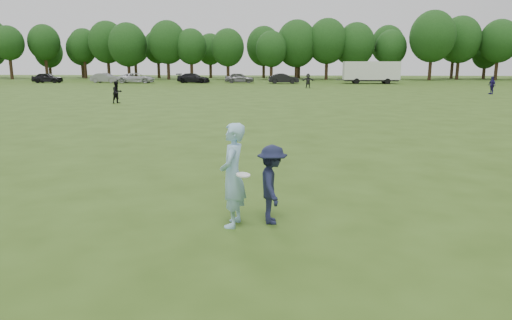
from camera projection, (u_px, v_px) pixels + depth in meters
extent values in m
plane|color=#2F4A14|center=(230.00, 214.00, 9.76)|extent=(200.00, 200.00, 0.00)
imported|color=#9ACCEE|center=(233.00, 175.00, 8.88)|extent=(0.57, 0.80, 2.06)
imported|color=#191E38|center=(272.00, 184.00, 9.09)|extent=(0.71, 1.09, 1.60)
imported|color=black|center=(117.00, 92.00, 35.38)|extent=(1.01, 1.05, 1.70)
imported|color=navy|center=(492.00, 85.00, 45.33)|extent=(0.62, 1.09, 1.76)
imported|color=#292929|center=(308.00, 81.00, 55.70)|extent=(1.69, 0.68, 1.77)
imported|color=black|center=(47.00, 78.00, 69.53)|extent=(4.49, 1.90, 1.51)
imported|color=gray|center=(106.00, 78.00, 69.58)|extent=(4.60, 2.12, 1.46)
imported|color=silver|center=(137.00, 78.00, 68.80)|extent=(5.49, 2.75, 1.49)
imported|color=black|center=(194.00, 78.00, 69.07)|extent=(5.22, 2.69, 1.45)
imported|color=slate|center=(240.00, 78.00, 69.16)|extent=(4.51, 1.97, 1.51)
imported|color=black|center=(284.00, 79.00, 66.99)|extent=(4.58, 1.96, 1.47)
cylinder|color=white|center=(243.00, 175.00, 8.62)|extent=(0.33, 0.33, 0.07)
cube|color=white|center=(371.00, 71.00, 66.67)|extent=(8.00, 2.50, 2.60)
cube|color=black|center=(371.00, 80.00, 66.96)|extent=(7.60, 2.30, 0.25)
cylinder|color=black|center=(357.00, 81.00, 65.91)|extent=(0.80, 0.25, 0.80)
cylinder|color=black|center=(354.00, 81.00, 68.35)|extent=(0.80, 0.25, 0.80)
cylinder|color=black|center=(388.00, 81.00, 65.62)|extent=(0.80, 0.25, 0.80)
cylinder|color=black|center=(384.00, 81.00, 68.06)|extent=(0.80, 0.25, 0.80)
cube|color=#333333|center=(340.00, 80.00, 67.24)|extent=(1.20, 0.15, 0.12)
cylinder|color=#332114|center=(11.00, 68.00, 83.49)|extent=(0.56, 0.56, 4.18)
ellipsoid|color=#173812|center=(8.00, 43.00, 82.56)|extent=(5.42, 5.42, 6.23)
cylinder|color=#332114|center=(46.00, 67.00, 86.54)|extent=(0.56, 0.56, 4.26)
ellipsoid|color=#173812|center=(44.00, 42.00, 85.57)|extent=(5.79, 5.79, 6.66)
cylinder|color=#332114|center=(85.00, 68.00, 87.66)|extent=(0.56, 0.56, 3.91)
ellipsoid|color=#173812|center=(84.00, 45.00, 86.75)|extent=(5.47, 5.47, 6.29)
cylinder|color=#332114|center=(109.00, 68.00, 85.60)|extent=(0.56, 0.56, 3.83)
ellipsoid|color=#173812|center=(107.00, 42.00, 84.59)|extent=(6.75, 6.75, 7.76)
cylinder|color=#332114|center=(129.00, 70.00, 82.45)|extent=(0.56, 0.56, 3.25)
ellipsoid|color=#173812|center=(128.00, 45.00, 81.50)|extent=(6.76, 6.76, 7.78)
cylinder|color=#332114|center=(168.00, 69.00, 82.34)|extent=(0.56, 0.56, 3.71)
ellipsoid|color=#173812|center=(167.00, 42.00, 81.34)|extent=(6.68, 6.68, 7.68)
cylinder|color=#332114|center=(192.00, 70.00, 81.71)|extent=(0.56, 0.56, 3.46)
ellipsoid|color=#173812|center=(191.00, 47.00, 80.85)|extent=(5.49, 5.49, 6.31)
cylinder|color=#332114|center=(228.00, 71.00, 81.17)|extent=(0.56, 0.56, 3.14)
ellipsoid|color=#173812|center=(228.00, 48.00, 80.32)|extent=(5.78, 5.78, 6.64)
cylinder|color=#332114|center=(271.00, 71.00, 80.43)|extent=(0.56, 0.56, 3.01)
ellipsoid|color=#173812|center=(271.00, 49.00, 79.62)|extent=(5.46, 5.46, 6.28)
cylinder|color=#332114|center=(296.00, 70.00, 82.44)|extent=(0.56, 0.56, 3.23)
ellipsoid|color=#173812|center=(297.00, 44.00, 81.44)|extent=(7.29, 7.29, 8.38)
cylinder|color=#332114|center=(326.00, 69.00, 81.93)|extent=(0.56, 0.56, 3.77)
ellipsoid|color=#173812|center=(327.00, 41.00, 80.91)|extent=(6.95, 6.95, 8.00)
cylinder|color=#332114|center=(355.00, 70.00, 82.22)|extent=(0.56, 0.56, 3.33)
ellipsoid|color=#173812|center=(356.00, 44.00, 81.26)|extent=(6.71, 6.71, 7.71)
cylinder|color=#332114|center=(389.00, 70.00, 82.07)|extent=(0.56, 0.56, 3.22)
ellipsoid|color=#173812|center=(391.00, 48.00, 81.23)|extent=(5.54, 5.54, 6.37)
cylinder|color=#332114|center=(430.00, 68.00, 78.69)|extent=(0.56, 0.56, 4.15)
ellipsoid|color=#173812|center=(433.00, 36.00, 77.57)|extent=(7.59, 7.59, 8.73)
cylinder|color=#332114|center=(457.00, 68.00, 81.76)|extent=(0.56, 0.56, 3.95)
ellipsoid|color=#173812|center=(460.00, 40.00, 80.70)|extent=(7.16, 7.16, 8.24)
cylinder|color=#332114|center=(496.00, 69.00, 80.02)|extent=(0.56, 0.56, 3.90)
ellipsoid|color=#173812|center=(499.00, 41.00, 79.02)|extent=(6.49, 6.49, 7.46)
cylinder|color=#332114|center=(50.00, 71.00, 93.03)|extent=(0.56, 0.56, 2.73)
ellipsoid|color=#173812|center=(49.00, 52.00, 92.25)|extent=(5.45, 5.45, 6.27)
cylinder|color=#332114|center=(83.00, 69.00, 90.92)|extent=(0.56, 0.56, 3.25)
ellipsoid|color=#173812|center=(81.00, 49.00, 90.07)|extent=(5.68, 5.68, 6.53)
cylinder|color=#332114|center=(136.00, 68.00, 93.16)|extent=(0.56, 0.56, 3.62)
ellipsoid|color=#173812|center=(135.00, 47.00, 92.26)|extent=(5.80, 5.80, 6.67)
cylinder|color=#332114|center=(159.00, 69.00, 90.32)|extent=(0.56, 0.56, 3.61)
ellipsoid|color=#173812|center=(158.00, 47.00, 89.44)|extent=(5.58, 5.58, 6.42)
cylinder|color=#332114|center=(211.00, 69.00, 90.21)|extent=(0.56, 0.56, 3.29)
ellipsoid|color=#173812|center=(210.00, 49.00, 89.38)|extent=(5.30, 5.30, 6.09)
cylinder|color=#332114|center=(264.00, 69.00, 90.96)|extent=(0.56, 0.56, 3.28)
ellipsoid|color=#173812|center=(264.00, 46.00, 90.00)|extent=(6.78, 6.78, 7.79)
cylinder|color=#332114|center=(299.00, 70.00, 89.02)|extent=(0.56, 0.56, 3.11)
ellipsoid|color=#173812|center=(299.00, 50.00, 88.21)|extent=(5.34, 5.34, 6.14)
cylinder|color=#332114|center=(347.00, 69.00, 89.74)|extent=(0.56, 0.56, 3.50)
ellipsoid|color=#173812|center=(347.00, 49.00, 88.94)|extent=(4.82, 4.82, 5.54)
cylinder|color=#332114|center=(386.00, 68.00, 89.78)|extent=(0.56, 0.56, 3.80)
ellipsoid|color=#173812|center=(387.00, 44.00, 88.81)|extent=(6.34, 6.34, 7.29)
cylinder|color=#332114|center=(452.00, 68.00, 87.29)|extent=(0.56, 0.56, 3.84)
ellipsoid|color=#173812|center=(454.00, 46.00, 86.42)|extent=(5.09, 5.09, 5.86)
cylinder|color=#332114|center=(484.00, 72.00, 85.92)|extent=(0.56, 0.56, 2.58)
ellipsoid|color=#173812|center=(486.00, 54.00, 85.21)|extent=(4.86, 4.86, 5.59)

